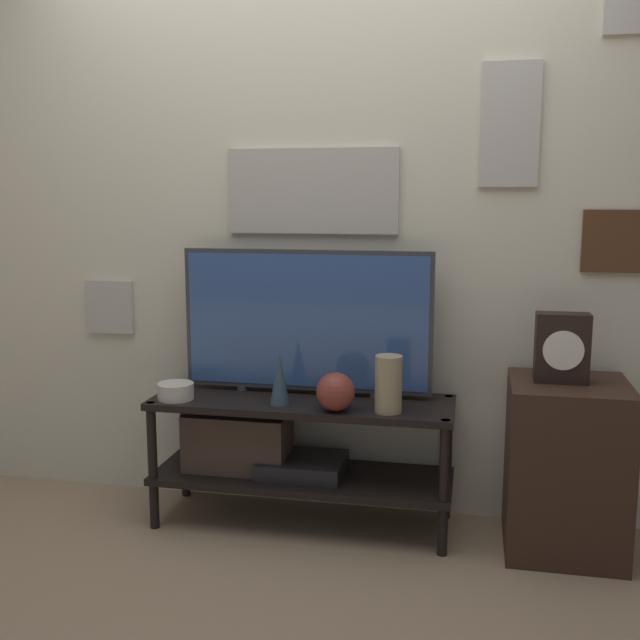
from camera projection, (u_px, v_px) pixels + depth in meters
name	position (u px, v px, depth m)	size (l,w,h in m)	color
ground_plane	(289.00, 548.00, 3.01)	(12.00, 12.00, 0.00)	#997F60
wall_back	(316.00, 207.00, 3.27)	(6.40, 0.08, 2.70)	beige
media_console	(278.00, 444.00, 3.21)	(1.27, 0.42, 0.55)	black
television	(308.00, 321.00, 3.19)	(1.08, 0.05, 0.62)	#333338
vase_wide_bowl	(176.00, 391.00, 3.16)	(0.15, 0.15, 0.07)	beige
vase_tall_ceramic	(388.00, 384.00, 2.95)	(0.11, 0.11, 0.23)	tan
vase_round_glass	(336.00, 392.00, 2.98)	(0.16, 0.16, 0.16)	brown
vase_slim_bronze	(280.00, 378.00, 3.07)	(0.08, 0.08, 0.22)	#2D4251
side_table	(566.00, 466.00, 2.96)	(0.45, 0.45, 0.69)	#382319
mantel_clock	(562.00, 348.00, 2.89)	(0.20, 0.11, 0.27)	black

